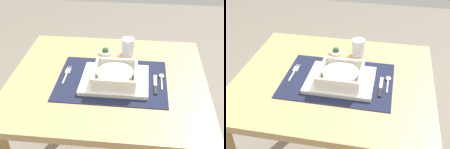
% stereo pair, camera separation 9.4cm
% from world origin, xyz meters
% --- Properties ---
extents(dining_table, '(0.85, 0.74, 0.75)m').
position_xyz_m(dining_table, '(0.00, 0.00, 0.63)').
color(dining_table, tan).
rests_on(dining_table, ground).
extents(placemat, '(0.46, 0.34, 0.00)m').
position_xyz_m(placemat, '(0.02, -0.02, 0.75)').
color(placemat, '#191E38').
rests_on(placemat, dining_table).
extents(serving_plate, '(0.28, 0.23, 0.02)m').
position_xyz_m(serving_plate, '(0.03, -0.03, 0.76)').
color(serving_plate, white).
rests_on(serving_plate, placemat).
extents(porridge_bowl, '(0.18, 0.18, 0.05)m').
position_xyz_m(porridge_bowl, '(0.04, -0.04, 0.79)').
color(porridge_bowl, white).
rests_on(porridge_bowl, serving_plate).
extents(fork, '(0.02, 0.14, 0.00)m').
position_xyz_m(fork, '(-0.18, 0.01, 0.76)').
color(fork, silver).
rests_on(fork, placemat).
extents(spoon, '(0.02, 0.11, 0.01)m').
position_xyz_m(spoon, '(0.23, 0.01, 0.76)').
color(spoon, silver).
rests_on(spoon, placemat).
extents(butter_knife, '(0.01, 0.14, 0.01)m').
position_xyz_m(butter_knife, '(0.21, -0.05, 0.76)').
color(butter_knife, black).
rests_on(butter_knife, placemat).
extents(drinking_glass, '(0.06, 0.06, 0.08)m').
position_xyz_m(drinking_glass, '(0.07, 0.22, 0.79)').
color(drinking_glass, white).
rests_on(drinking_glass, dining_table).
extents(condiment_saucer, '(0.06, 0.06, 0.03)m').
position_xyz_m(condiment_saucer, '(-0.03, 0.21, 0.76)').
color(condiment_saucer, white).
rests_on(condiment_saucer, dining_table).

